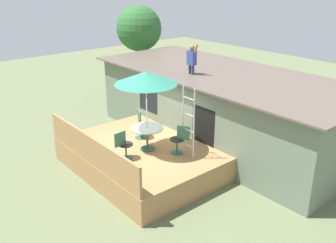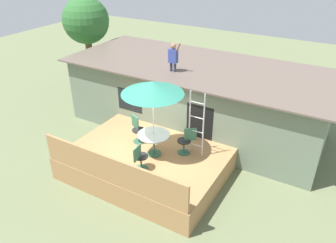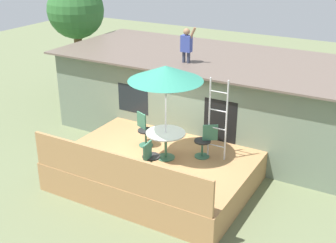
{
  "view_description": "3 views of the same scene",
  "coord_description": "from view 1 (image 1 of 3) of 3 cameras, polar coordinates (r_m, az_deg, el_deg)",
  "views": [
    {
      "loc": [
        8.93,
        -6.5,
        6.0
      ],
      "look_at": [
        0.0,
        0.99,
        1.4
      ],
      "focal_mm": 39.84,
      "sensor_mm": 36.0,
      "label": 1
    },
    {
      "loc": [
        5.2,
        -7.68,
        6.99
      ],
      "look_at": [
        0.25,
        0.84,
        1.57
      ],
      "focal_mm": 35.65,
      "sensor_mm": 36.0,
      "label": 2
    },
    {
      "loc": [
        5.47,
        -9.14,
        6.32
      ],
      "look_at": [
        -0.11,
        0.68,
        1.5
      ],
      "focal_mm": 47.23,
      "sensor_mm": 36.0,
      "label": 3
    }
  ],
  "objects": [
    {
      "name": "ground_plane",
      "position": [
        12.58,
        -3.51,
        -7.02
      ],
      "size": [
        40.0,
        40.0,
        0.0
      ],
      "primitive_type": "plane",
      "color": "#66704C"
    },
    {
      "name": "house",
      "position": [
        14.27,
        8.03,
        2.28
      ],
      "size": [
        10.5,
        4.5,
        2.69
      ],
      "color": "slate",
      "rests_on": "ground"
    },
    {
      "name": "deck",
      "position": [
        12.39,
        -3.55,
        -5.4
      ],
      "size": [
        5.04,
        3.99,
        0.8
      ],
      "primitive_type": "cube",
      "color": "#A87A4C",
      "rests_on": "ground"
    },
    {
      "name": "deck_railing",
      "position": [
        11.1,
        -11.74,
        -4.3
      ],
      "size": [
        4.94,
        0.08,
        0.9
      ],
      "primitive_type": "cube",
      "color": "#A87A4C",
      "rests_on": "deck"
    },
    {
      "name": "patio_table",
      "position": [
        11.75,
        -3.21,
        -1.65
      ],
      "size": [
        1.04,
        1.04,
        0.74
      ],
      "color": "#33664C",
      "rests_on": "deck"
    },
    {
      "name": "patio_umbrella",
      "position": [
        11.17,
        -3.4,
        6.68
      ],
      "size": [
        1.9,
        1.9,
        2.54
      ],
      "color": "silver",
      "rests_on": "deck"
    },
    {
      "name": "step_ladder",
      "position": [
        11.14,
        3.12,
        -0.12
      ],
      "size": [
        0.52,
        0.04,
        2.2
      ],
      "color": "silver",
      "rests_on": "deck"
    },
    {
      "name": "person_figure",
      "position": [
        13.33,
        3.67,
        9.77
      ],
      "size": [
        0.47,
        0.2,
        1.11
      ],
      "color": "#33384C",
      "rests_on": "house"
    },
    {
      "name": "patio_chair_left",
      "position": [
        12.71,
        -4.26,
        -0.46
      ],
      "size": [
        0.59,
        0.44,
        0.92
      ],
      "rotation": [
        0.0,
        0.0,
        -0.41
      ],
      "color": "#33664C",
      "rests_on": "deck"
    },
    {
      "name": "patio_chair_right",
      "position": [
        11.52,
        1.73,
        -2.81
      ],
      "size": [
        0.56,
        0.46,
        0.92
      ],
      "rotation": [
        0.0,
        0.0,
        -2.55
      ],
      "color": "#33664C",
      "rests_on": "deck"
    },
    {
      "name": "patio_chair_near",
      "position": [
        11.23,
        -6.78,
        -3.62
      ],
      "size": [
        0.44,
        0.62,
        0.92
      ],
      "rotation": [
        0.0,
        0.0,
        1.67
      ],
      "color": "#33664C",
      "rests_on": "deck"
    },
    {
      "name": "backyard_tree",
      "position": [
        19.28,
        -4.44,
        13.84
      ],
      "size": [
        2.26,
        2.26,
        4.63
      ],
      "color": "brown",
      "rests_on": "ground"
    }
  ]
}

